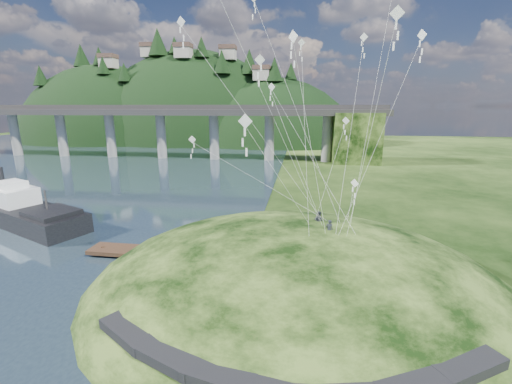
# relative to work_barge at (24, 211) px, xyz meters

# --- Properties ---
(ground) EXTENTS (320.00, 320.00, 0.00)m
(ground) POSITION_rel_work_barge_xyz_m (26.70, -13.14, -1.73)
(ground) COLOR black
(ground) RESTS_ON ground
(grass_hill) EXTENTS (36.00, 32.00, 13.00)m
(grass_hill) POSITION_rel_work_barge_xyz_m (34.70, -11.14, -3.23)
(grass_hill) COLOR black
(grass_hill) RESTS_ON ground
(footpath) EXTENTS (22.29, 5.84, 0.83)m
(footpath) POSITION_rel_work_barge_xyz_m (34.16, -22.88, 0.35)
(footpath) COLOR black
(footpath) RESTS_ON ground
(bridge) EXTENTS (160.00, 11.00, 15.00)m
(bridge) POSITION_rel_work_barge_xyz_m (0.24, 56.93, 7.97)
(bridge) COLOR #2D2B2B
(bridge) RESTS_ON ground
(far_ridge) EXTENTS (153.00, 70.00, 94.50)m
(far_ridge) POSITION_rel_work_barge_xyz_m (-16.88, 109.04, -9.17)
(far_ridge) COLOR black
(far_ridge) RESTS_ON ground
(work_barge) EXTENTS (20.26, 12.92, 6.92)m
(work_barge) POSITION_rel_work_barge_xyz_m (0.00, 0.00, 0.00)
(work_barge) COLOR black
(work_barge) RESTS_ON ground
(wooden_dock) EXTENTS (15.75, 2.70, 1.12)m
(wooden_dock) POSITION_rel_work_barge_xyz_m (21.66, -7.27, -1.24)
(wooden_dock) COLOR #342015
(wooden_dock) RESTS_ON ground
(kite_flyers) EXTENTS (1.61, 3.09, 1.76)m
(kite_flyers) POSITION_rel_work_barge_xyz_m (36.59, -8.85, 4.01)
(kite_flyers) COLOR #242730
(kite_flyers) RESTS_ON ground
(kite_swarm) EXTENTS (19.65, 15.91, 21.29)m
(kite_swarm) POSITION_rel_work_barge_xyz_m (34.54, -9.23, 16.15)
(kite_swarm) COLOR white
(kite_swarm) RESTS_ON ground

